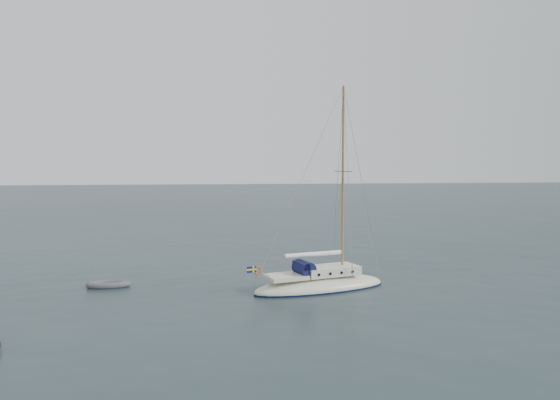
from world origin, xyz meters
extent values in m
plane|color=black|center=(0.00, 0.00, 0.00)|extent=(300.00, 300.00, 0.00)
ellipsoid|color=beige|center=(1.02, -0.89, 0.13)|extent=(7.91, 2.46, 1.32)
cube|color=beige|center=(1.63, -0.89, 1.04)|extent=(3.16, 1.67, 0.48)
cube|color=beige|center=(-1.09, -0.89, 0.90)|extent=(2.11, 1.67, 0.22)
cylinder|color=#11133E|center=(0.01, -0.89, 1.28)|extent=(0.84, 1.45, 0.84)
cube|color=#11133E|center=(-0.17, -0.89, 1.45)|extent=(0.40, 1.45, 0.35)
cylinder|color=olive|center=(2.42, -0.89, 6.06)|extent=(0.13, 0.13, 10.55)
cylinder|color=olive|center=(2.42, -0.89, 6.59)|extent=(0.04, 1.93, 0.04)
cylinder|color=olive|center=(0.58, -0.89, 1.98)|extent=(3.69, 0.09, 0.09)
cylinder|color=white|center=(0.58, -0.89, 2.02)|extent=(3.43, 0.25, 0.25)
cylinder|color=#94949C|center=(-2.50, -0.89, 1.27)|extent=(0.04, 1.93, 0.04)
torus|color=#E7450F|center=(-2.54, -0.37, 1.27)|extent=(0.47, 0.09, 0.47)
cylinder|color=olive|center=(-2.81, -0.89, 1.19)|extent=(0.03, 0.03, 0.79)
cube|color=navy|center=(-3.07, -0.89, 1.45)|extent=(0.53, 0.02, 0.33)
cube|color=yellow|center=(-3.07, -0.89, 1.45)|extent=(0.54, 0.03, 0.08)
cube|color=yellow|center=(-2.97, -0.89, 1.45)|extent=(0.08, 0.03, 0.35)
cylinder|color=black|center=(0.49, -0.05, 1.04)|extent=(0.16, 0.05, 0.16)
cylinder|color=black|center=(0.49, -1.74, 1.04)|extent=(0.16, 0.05, 0.16)
cylinder|color=black|center=(1.19, -0.05, 1.04)|extent=(0.16, 0.05, 0.16)
cylinder|color=black|center=(1.19, -1.74, 1.04)|extent=(0.16, 0.05, 0.16)
cylinder|color=black|center=(1.89, -0.05, 1.04)|extent=(0.16, 0.05, 0.16)
cylinder|color=black|center=(1.89, -1.74, 1.04)|extent=(0.16, 0.05, 0.16)
cylinder|color=black|center=(2.60, -0.05, 1.04)|extent=(0.16, 0.05, 0.16)
cylinder|color=black|center=(2.60, -1.74, 1.04)|extent=(0.16, 0.05, 0.16)
cube|color=#55565B|center=(-10.82, 1.28, 0.11)|extent=(1.51, 0.62, 0.09)
camera|label=1|loc=(-5.24, -30.37, 7.08)|focal=35.00mm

